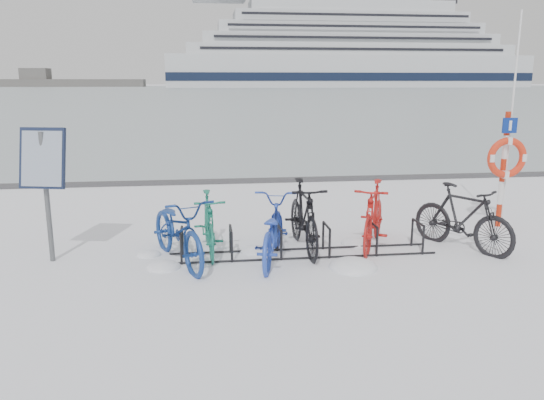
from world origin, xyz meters
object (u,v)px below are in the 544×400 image
at_px(bike_rack, 303,243).
at_px(info_board, 43,167).
at_px(lifebuoy_station, 506,158).
at_px(cruise_ferry, 346,55).

relative_size(bike_rack, info_board, 2.06).
xyz_separation_m(bike_rack, info_board, (-3.68, 0.15, 1.22)).
height_order(info_board, lifebuoy_station, lifebuoy_station).
bearing_deg(info_board, lifebuoy_station, 20.15).
bearing_deg(info_board, bike_rack, 10.71).
xyz_separation_m(info_board, lifebuoy_station, (7.47, 0.94, -0.14)).
bearing_deg(cruise_ferry, bike_rack, -104.96).
distance_m(bike_rack, lifebuoy_station, 4.09).
bearing_deg(lifebuoy_station, info_board, -172.84).
relative_size(bike_rack, lifebuoy_station, 1.07).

